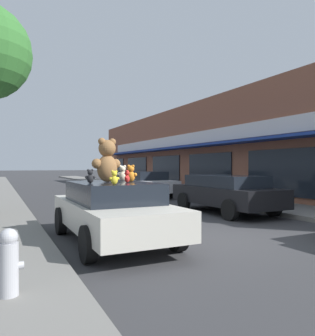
{
  "coord_description": "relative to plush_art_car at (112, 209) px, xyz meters",
  "views": [
    {
      "loc": [
        -4.66,
        -6.12,
        1.66
      ],
      "look_at": [
        -0.65,
        2.05,
        1.61
      ],
      "focal_mm": 35.0,
      "sensor_mm": 36.0,
      "label": 1
    }
  ],
  "objects": [
    {
      "name": "teddy_bear_red",
      "position": [
        0.24,
        -0.29,
        0.72
      ],
      "size": [
        0.17,
        0.2,
        0.27
      ],
      "rotation": [
        0.0,
        0.0,
        4.11
      ],
      "color": "red",
      "rests_on": "plush_art_car"
    },
    {
      "name": "teddy_bear_giant",
      "position": [
        -0.06,
        0.2,
        1.07
      ],
      "size": [
        0.75,
        0.5,
        0.99
      ],
      "rotation": [
        0.0,
        0.0,
        3.39
      ],
      "color": "olive",
      "rests_on": "plush_art_car"
    },
    {
      "name": "teddy_bear_white",
      "position": [
        0.6,
        0.99,
        0.78
      ],
      "size": [
        0.29,
        0.19,
        0.38
      ],
      "rotation": [
        0.0,
        0.0,
        2.94
      ],
      "color": "white",
      "rests_on": "plush_art_car"
    },
    {
      "name": "storefront_row",
      "position": [
        16.1,
        11.33,
        2.1
      ],
      "size": [
        16.0,
        32.33,
        5.63
      ],
      "color": "brown",
      "rests_on": "ground_plane"
    },
    {
      "name": "teddy_bear_yellow",
      "position": [
        -0.25,
        -0.9,
        0.73
      ],
      "size": [
        0.21,
        0.13,
        0.28
      ],
      "rotation": [
        0.0,
        0.0,
        3.06
      ],
      "color": "yellow",
      "rests_on": "plush_art_car"
    },
    {
      "name": "ground_plane",
      "position": [
        2.39,
        -0.77,
        -0.71
      ],
      "size": [
        260.0,
        260.0,
        0.0
      ],
      "primitive_type": "plane",
      "color": "#333335"
    },
    {
      "name": "teddy_bear_orange",
      "position": [
        0.44,
        -0.0,
        0.78
      ],
      "size": [
        0.27,
        0.26,
        0.39
      ],
      "rotation": [
        0.0,
        0.0,
        2.42
      ],
      "color": "orange",
      "rests_on": "plush_art_car"
    },
    {
      "name": "fire_hydrant",
      "position": [
        -2.15,
        -2.7,
        -0.17
      ],
      "size": [
        0.33,
        0.22,
        0.79
      ],
      "color": "#B2B2B7",
      "rests_on": "sidewalk_near"
    },
    {
      "name": "teddy_bear_cream",
      "position": [
        0.46,
        0.59,
        0.77
      ],
      "size": [
        0.28,
        0.2,
        0.37
      ],
      "rotation": [
        0.0,
        0.0,
        2.79
      ],
      "color": "beige",
      "rests_on": "plush_art_car"
    },
    {
      "name": "parked_car_far_right",
      "position": [
        5.0,
        9.51,
        0.03
      ],
      "size": [
        2.02,
        4.71,
        1.38
      ],
      "color": "#B7B7BC",
      "rests_on": "ground_plane"
    },
    {
      "name": "parked_car_far_center",
      "position": [
        5.0,
        2.47,
        0.03
      ],
      "size": [
        1.98,
        4.43,
        1.33
      ],
      "color": "black",
      "rests_on": "ground_plane"
    },
    {
      "name": "plush_art_car",
      "position": [
        0.0,
        0.0,
        0.0
      ],
      "size": [
        1.95,
        4.33,
        1.31
      ],
      "rotation": [
        0.0,
        0.0,
        -0.0
      ],
      "color": "beige",
      "rests_on": "ground_plane"
    },
    {
      "name": "teddy_bear_black",
      "position": [
        -0.53,
        -0.16,
        0.74
      ],
      "size": [
        0.22,
        0.16,
        0.3
      ],
      "rotation": [
        0.0,
        0.0,
        2.79
      ],
      "color": "black",
      "rests_on": "plush_art_car"
    }
  ]
}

